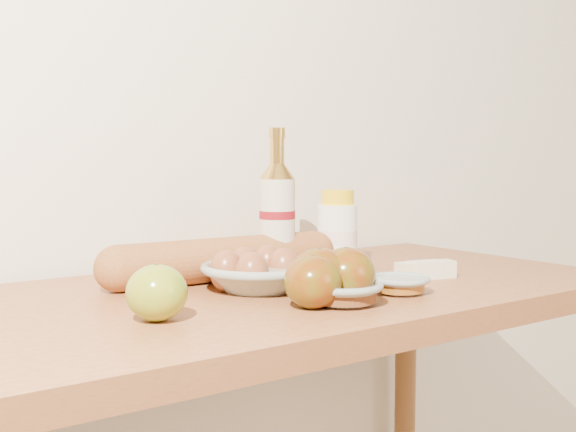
{
  "coord_description": "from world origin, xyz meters",
  "views": [
    {
      "loc": [
        -0.67,
        0.22,
        1.12
      ],
      "look_at": [
        0.0,
        1.15,
        1.02
      ],
      "focal_mm": 45.0,
      "sensor_mm": 36.0,
      "label": 1
    }
  ],
  "objects_px": {
    "baguette": "(224,259)",
    "cream_bottle": "(337,232)",
    "egg_bowl": "(258,273)",
    "table": "(277,360)",
    "bourbon_bottle": "(277,216)"
  },
  "relations": [
    {
      "from": "egg_bowl",
      "to": "baguette",
      "type": "distance_m",
      "value": 0.11
    },
    {
      "from": "table",
      "to": "egg_bowl",
      "type": "bearing_deg",
      "value": -176.2
    },
    {
      "from": "table",
      "to": "cream_bottle",
      "type": "bearing_deg",
      "value": 25.25
    },
    {
      "from": "egg_bowl",
      "to": "bourbon_bottle",
      "type": "bearing_deg",
      "value": 43.41
    },
    {
      "from": "bourbon_bottle",
      "to": "baguette",
      "type": "distance_m",
      "value": 0.13
    },
    {
      "from": "table",
      "to": "cream_bottle",
      "type": "xyz_separation_m",
      "value": [
        0.21,
        0.1,
        0.19
      ]
    },
    {
      "from": "bourbon_bottle",
      "to": "baguette",
      "type": "xyz_separation_m",
      "value": [
        -0.11,
        0.0,
        -0.07
      ]
    },
    {
      "from": "egg_bowl",
      "to": "baguette",
      "type": "xyz_separation_m",
      "value": [
        -0.0,
        0.11,
        0.01
      ]
    },
    {
      "from": "table",
      "to": "bourbon_bottle",
      "type": "relative_size",
      "value": 4.52
    },
    {
      "from": "bourbon_bottle",
      "to": "cream_bottle",
      "type": "xyz_separation_m",
      "value": [
        0.14,
        -0.0,
        -0.04
      ]
    },
    {
      "from": "baguette",
      "to": "cream_bottle",
      "type": "bearing_deg",
      "value": 1.77
    },
    {
      "from": "cream_bottle",
      "to": "baguette",
      "type": "height_order",
      "value": "cream_bottle"
    },
    {
      "from": "egg_bowl",
      "to": "baguette",
      "type": "bearing_deg",
      "value": 90.89
    },
    {
      "from": "bourbon_bottle",
      "to": "egg_bowl",
      "type": "height_order",
      "value": "bourbon_bottle"
    },
    {
      "from": "cream_bottle",
      "to": "baguette",
      "type": "bearing_deg",
      "value": -158.85
    }
  ]
}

